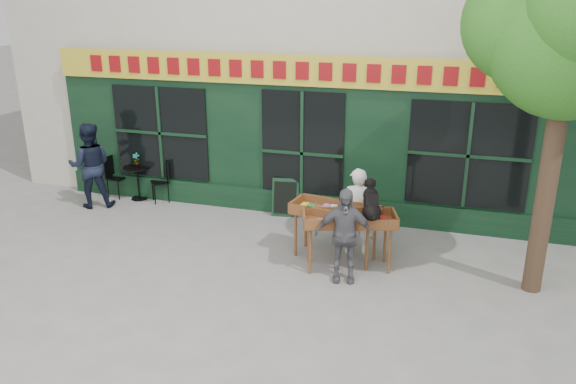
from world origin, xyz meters
name	(u,v)px	position (x,y,z in m)	size (l,w,h in m)	color
ground	(266,262)	(0.00, 0.00, 0.00)	(80.00, 80.00, 0.00)	slate
book_cart_center	(349,223)	(1.41, 0.19, 0.82)	(1.62, 1.03, 0.99)	brown
dog	(371,199)	(1.76, 0.14, 1.29)	(0.34, 0.60, 0.60)	black
woman	(356,211)	(1.41, 0.84, 0.78)	(0.57, 0.38, 1.57)	white
book_cart_right	(336,214)	(1.10, 0.50, 0.82)	(1.58, 0.84, 0.99)	brown
man_right	(344,235)	(1.40, -0.25, 0.78)	(0.91, 0.38, 1.56)	#515055
bistro_table	(138,176)	(-3.80, 2.20, 0.54)	(0.60, 0.60, 0.76)	black
bistro_chair_left	(113,173)	(-4.44, 2.21, 0.56)	(0.40, 0.40, 0.95)	black
bistro_chair_right	(163,177)	(-3.18, 2.26, 0.56)	(0.51, 0.51, 0.95)	black
potted_plant	(136,160)	(-3.80, 2.20, 0.92)	(0.17, 0.11, 0.32)	gray
man_left	(90,166)	(-4.50, 1.51, 0.92)	(0.90, 0.70, 1.85)	black
chalkboard	(285,198)	(-0.32, 2.19, 0.40)	(0.58, 0.27, 0.79)	black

